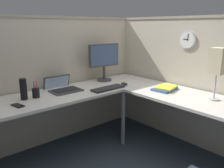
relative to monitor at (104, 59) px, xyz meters
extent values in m
plane|color=#2D3842|center=(-0.24, -0.64, -1.02)|extent=(6.80, 6.80, 0.00)
cube|color=#B7AD99|center=(-0.61, 0.23, -0.25)|extent=(2.57, 0.10, 1.55)
cube|color=gray|center=(-0.61, 0.23, 0.54)|extent=(2.57, 0.12, 0.03)
cube|color=#B7AD99|center=(0.63, -0.90, -0.25)|extent=(0.10, 2.37, 1.55)
cube|color=gray|center=(0.63, -0.90, 0.54)|extent=(0.12, 2.37, 0.03)
cube|color=beige|center=(-0.62, -0.17, -0.31)|extent=(2.35, 0.66, 0.03)
cube|color=beige|center=(0.23, -1.24, -0.31)|extent=(0.66, 1.49, 0.03)
cylinder|color=slate|center=(-0.08, -0.48, -0.67)|extent=(0.05, 0.05, 0.70)
cylinder|color=#38383D|center=(0.00, 0.00, -0.28)|extent=(0.20, 0.20, 0.02)
cylinder|color=#38383D|center=(0.00, 0.00, -0.18)|extent=(0.04, 0.04, 0.20)
cube|color=#38383D|center=(0.00, 0.00, 0.06)|extent=(0.46, 0.07, 0.30)
cube|color=#384C72|center=(0.00, -0.02, 0.06)|extent=(0.42, 0.04, 0.26)
cube|color=#38383D|center=(-0.67, -0.13, -0.29)|extent=(0.34, 0.24, 0.02)
cube|color=black|center=(-0.67, -0.13, -0.28)|extent=(0.29, 0.18, 0.00)
cube|color=#38383D|center=(-0.67, 0.10, -0.25)|extent=(0.34, 0.07, 0.22)
cube|color=#99B2D1|center=(-0.67, 0.09, -0.25)|extent=(0.31, 0.05, 0.18)
cube|color=#232326|center=(-0.25, -0.38, -0.28)|extent=(0.43, 0.15, 0.02)
ellipsoid|color=#232326|center=(0.04, -0.36, -0.28)|extent=(0.06, 0.10, 0.03)
cylinder|color=black|center=(-1.03, -0.13, -0.24)|extent=(0.08, 0.08, 0.10)
cylinder|color=#1E1EB2|center=(-1.04, -0.13, -0.18)|extent=(0.01, 0.02, 0.13)
cylinder|color=#B21E1E|center=(-1.02, -0.14, -0.18)|extent=(0.01, 0.02, 0.13)
cylinder|color=#D8591E|center=(-1.03, -0.12, -0.17)|extent=(0.03, 0.03, 0.01)
cube|color=black|center=(-1.27, -0.28, -0.29)|extent=(0.09, 0.15, 0.01)
cylinder|color=black|center=(-1.15, -0.12, -0.18)|extent=(0.07, 0.07, 0.22)
cube|color=#335999|center=(0.24, -0.84, -0.28)|extent=(0.30, 0.24, 0.02)
cube|color=yellow|center=(0.25, -0.85, -0.26)|extent=(0.30, 0.25, 0.02)
cylinder|color=#B7BABF|center=(0.32, -1.39, -0.29)|extent=(0.11, 0.11, 0.01)
cylinder|color=#B7BABF|center=(0.32, -1.39, -0.15)|extent=(0.02, 0.02, 0.27)
cube|color=beige|center=(0.32, -1.39, 0.11)|extent=(0.13, 0.13, 0.26)
cylinder|color=#B7BABF|center=(0.57, -0.89, 0.27)|extent=(0.03, 0.22, 0.22)
cylinder|color=white|center=(0.56, -0.89, 0.27)|extent=(0.00, 0.19, 0.19)
cube|color=black|center=(0.55, -0.87, 0.28)|extent=(0.00, 0.06, 0.01)
cube|color=black|center=(0.55, -0.90, 0.31)|extent=(0.00, 0.01, 0.08)
camera|label=1|loc=(-1.96, -2.44, 0.45)|focal=37.42mm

